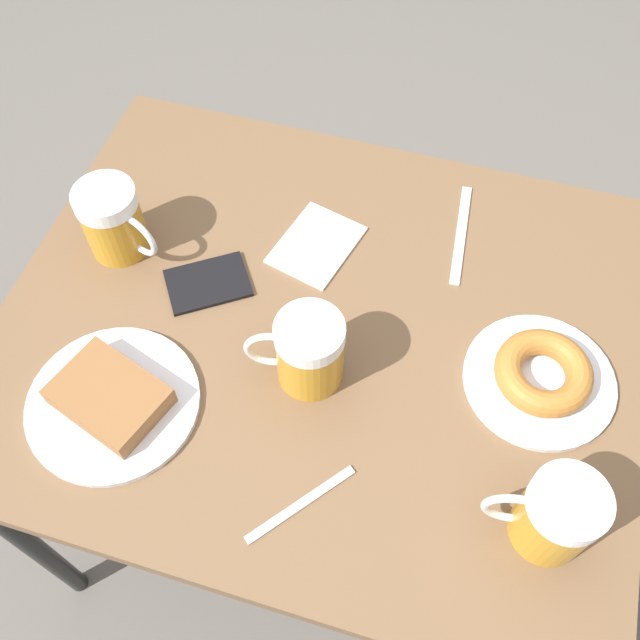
{
  "coord_description": "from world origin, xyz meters",
  "views": [
    {
      "loc": [
        0.54,
        0.16,
        1.64
      ],
      "look_at": [
        0.0,
        0.0,
        0.74
      ],
      "focal_mm": 40.0,
      "sensor_mm": 36.0,
      "label": 1
    }
  ],
  "objects": [
    {
      "name": "table",
      "position": [
        0.0,
        0.0,
        0.66
      ],
      "size": [
        0.8,
        0.97,
        0.72
      ],
      "color": "brown",
      "rests_on": "ground_plane"
    },
    {
      "name": "plate_with_cake",
      "position": [
        0.21,
        -0.24,
        0.73
      ],
      "size": [
        0.25,
        0.25,
        0.04
      ],
      "color": "silver",
      "rests_on": "table"
    },
    {
      "name": "plate_with_donut",
      "position": [
        -0.0,
        0.33,
        0.74
      ],
      "size": [
        0.22,
        0.22,
        0.05
      ],
      "color": "silver",
      "rests_on": "table"
    },
    {
      "name": "napkin_folded",
      "position": [
        -0.15,
        -0.05,
        0.72
      ],
      "size": [
        0.17,
        0.14,
        0.0
      ],
      "rotation": [
        0.0,
        0.0,
        6.03
      ],
      "color": "white",
      "rests_on": "table"
    },
    {
      "name": "beer_mug_right",
      "position": [
        0.21,
        0.36,
        0.78
      ],
      "size": [
        0.1,
        0.14,
        0.13
      ],
      "color": "#C68C23",
      "rests_on": "table"
    },
    {
      "name": "passport_near_edge",
      "position": [
        -0.03,
        -0.19,
        0.72
      ],
      "size": [
        0.14,
        0.15,
        0.01
      ],
      "rotation": [
        0.0,
        0.0,
        0.6
      ],
      "color": "black",
      "rests_on": "table"
    },
    {
      "name": "fork",
      "position": [
        0.27,
        0.05,
        0.72
      ],
      "size": [
        0.14,
        0.11,
        0.0
      ],
      "rotation": [
        0.0,
        0.0,
        4.04
      ],
      "color": "silver",
      "rests_on": "table"
    },
    {
      "name": "beer_mug_left",
      "position": [
        -0.06,
        -0.35,
        0.78
      ],
      "size": [
        0.1,
        0.14,
        0.13
      ],
      "color": "#C68C23",
      "rests_on": "table"
    },
    {
      "name": "beer_mug_center",
      "position": [
        0.08,
        0.01,
        0.78
      ],
      "size": [
        0.1,
        0.14,
        0.13
      ],
      "color": "#C68C23",
      "rests_on": "table"
    },
    {
      "name": "knife",
      "position": [
        -0.24,
        0.17,
        0.72
      ],
      "size": [
        0.21,
        0.03,
        0.0
      ],
      "rotation": [
        0.0,
        0.0,
        4.79
      ],
      "color": "silver",
      "rests_on": "table"
    },
    {
      "name": "ground_plane",
      "position": [
        0.0,
        0.0,
        0.0
      ],
      "size": [
        8.0,
        8.0,
        0.0
      ],
      "primitive_type": "plane",
      "color": "#666059"
    }
  ]
}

